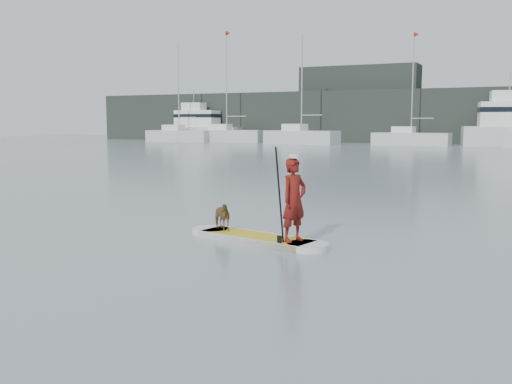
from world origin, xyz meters
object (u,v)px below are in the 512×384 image
at_px(sailboat_d, 410,137).
at_px(motor_yacht_b, 201,127).
at_px(sailboat_b, 226,134).
at_px(sailboat_c, 301,136).
at_px(dog, 220,216).
at_px(paddleboard, 256,238).
at_px(sailboat_a, 179,135).
at_px(paddler, 294,200).

distance_m(sailboat_d, motor_yacht_b, 26.51).
height_order(sailboat_b, sailboat_c, sailboat_b).
bearing_deg(sailboat_b, dog, -67.12).
bearing_deg(motor_yacht_b, paddleboard, -60.97).
height_order(paddleboard, sailboat_d, sailboat_d).
xyz_separation_m(sailboat_a, sailboat_b, (5.66, 1.63, 0.09)).
height_order(paddler, sailboat_c, sailboat_c).
height_order(paddler, dog, paddler).
relative_size(paddler, motor_yacht_b, 0.16).
xyz_separation_m(paddler, motor_yacht_b, (-32.88, 52.43, 0.85)).
xyz_separation_m(paddler, sailboat_a, (-33.96, 48.92, -0.10)).
relative_size(paddler, sailboat_d, 0.14).
relative_size(sailboat_b, sailboat_d, 1.15).
distance_m(dog, sailboat_c, 50.24).
bearing_deg(paddleboard, sailboat_b, 131.79).
bearing_deg(motor_yacht_b, dog, -61.62).
xyz_separation_m(dog, sailboat_a, (-32.12, 48.49, 0.40)).
relative_size(paddleboard, dog, 4.57).
relative_size(sailboat_b, sailboat_c, 1.12).
distance_m(paddleboard, dog, 1.03).
bearing_deg(motor_yacht_b, sailboat_b, -24.69).
height_order(paddler, sailboat_b, sailboat_b).
height_order(sailboat_a, sailboat_c, sailboat_a).
relative_size(paddleboard, motor_yacht_b, 0.33).
height_order(dog, sailboat_c, sailboat_c).
bearing_deg(sailboat_c, paddler, -61.71).
height_order(dog, sailboat_d, sailboat_d).
xyz_separation_m(paddler, dog, (-1.84, 0.43, -0.50)).
distance_m(paddler, dog, 1.95).
xyz_separation_m(paddleboard, sailboat_c, (-16.96, 47.83, 0.80)).
distance_m(dog, motor_yacht_b, 60.57).
distance_m(sailboat_a, motor_yacht_b, 3.79).
bearing_deg(dog, sailboat_a, 68.21).
height_order(paddleboard, sailboat_a, sailboat_a).
xyz_separation_m(sailboat_b, sailboat_c, (10.44, -2.51, -0.04)).
relative_size(sailboat_c, sailboat_d, 1.02).
xyz_separation_m(sailboat_a, sailboat_c, (16.10, -0.87, 0.05)).
bearing_deg(sailboat_a, dog, -59.09).
bearing_deg(sailboat_c, motor_yacht_b, 171.64).
xyz_separation_m(dog, sailboat_d, (-4.69, 49.26, 0.39)).
bearing_deg(sailboat_a, paddleboard, -58.45).
distance_m(dog, sailboat_d, 49.48).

